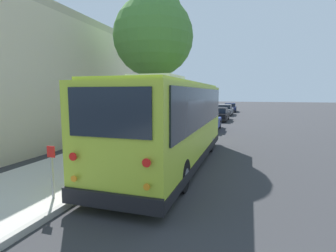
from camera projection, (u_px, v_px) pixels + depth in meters
ground_plane at (167, 176)px, 8.63m from camera, size 160.00×160.00×0.00m
sidewalk_slab at (80, 165)px, 9.62m from camera, size 80.00×3.45×0.15m
curb_strip at (125, 170)px, 9.09m from camera, size 80.00×0.14×0.15m
shuttle_bus at (172, 120)px, 9.79m from camera, size 9.41×2.63×3.26m
parked_sedan_blue at (207, 122)px, 19.43m from camera, size 4.14×1.80×1.33m
parked_sedan_black at (219, 115)px, 26.12m from camera, size 4.61×1.74×1.29m
parked_sedan_gray at (225, 110)px, 32.71m from camera, size 4.50×1.90×1.32m
parked_sedan_navy at (230, 108)px, 38.72m from camera, size 4.55×1.87×1.27m
street_tree at (154, 32)px, 14.20m from camera, size 4.30×4.30×8.39m
sign_post_near at (52, 171)px, 6.36m from camera, size 0.06×0.22×1.31m
sign_post_far at (88, 153)px, 7.74m from camera, size 0.06×0.22×1.58m
fire_hydrant at (172, 128)px, 16.46m from camera, size 0.22×0.22×0.81m
building_backdrop at (27, 84)px, 14.70m from camera, size 19.79×6.77×6.89m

